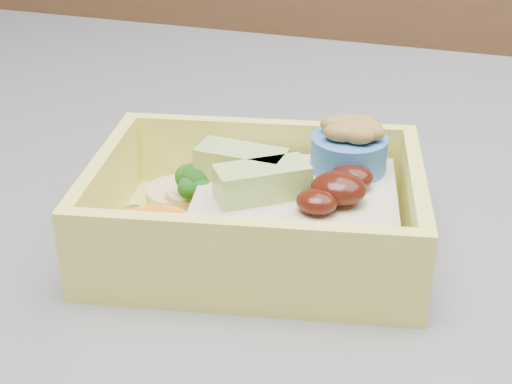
% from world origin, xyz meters
% --- Properties ---
extents(bento_box, '(0.20, 0.17, 0.07)m').
position_xyz_m(bento_box, '(-0.13, -0.10, 0.94)').
color(bento_box, '#E5DF5E').
rests_on(bento_box, island).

